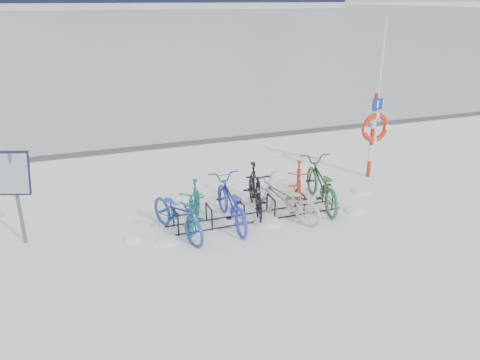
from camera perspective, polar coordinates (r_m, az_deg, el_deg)
The scene contains 14 objects.
ground at distance 10.43m, azimuth 1.95°, elevation -4.62°, with size 900.00×900.00×0.00m, color white.
ice_sheet at distance 163.78m, azimuth -19.94°, elevation 18.57°, with size 400.00×298.00×0.02m, color #A5B4BA.
quay_edge at distance 15.67m, azimuth -6.16°, elevation 4.48°, with size 400.00×0.25×0.10m, color #3F3F42.
bike_rack at distance 10.36m, azimuth 1.96°, elevation -3.72°, with size 4.00×0.48×0.46m.
info_board at distance 9.81m, azimuth -25.87°, elevation 0.15°, with size 0.68×0.42×1.91m.
lifebuoy_station at distance 12.81m, azimuth 16.09°, elevation 6.14°, with size 0.80×0.23×4.14m.
bike_0 at distance 9.62m, azimuth -7.63°, elevation -3.88°, with size 0.66×1.90×1.00m, color #2045A0.
bike_1 at distance 9.91m, azimuth -5.65°, elevation -3.00°, with size 0.47×1.66×1.00m, color #156360.
bike_2 at distance 9.98m, azimuth -1.14°, elevation -2.58°, with size 0.69×1.98×1.04m, color #2A38BD.
bike_3 at distance 10.56m, azimuth 1.86°, elevation -1.03°, with size 0.52×1.83×1.10m, color black.
bike_4 at distance 10.26m, azimuth 5.47°, elevation -2.21°, with size 0.64×1.83×0.96m, color #B2B6BB.
bike_5 at distance 10.91m, azimuth 7.13°, elevation -0.57°, with size 0.49×1.74×1.05m, color #B9371B.
bike_6 at distance 11.05m, azimuth 9.85°, elevation -0.28°, with size 0.73×2.10×1.10m, color #296039.
snow_drifts at distance 10.36m, azimuth 3.49°, elevation -4.84°, with size 6.21×1.42×0.22m.
Camera 1 is at (-3.56, -8.68, 4.57)m, focal length 35.00 mm.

